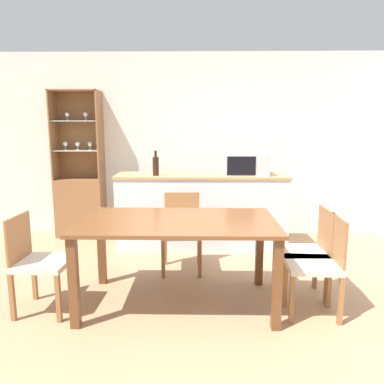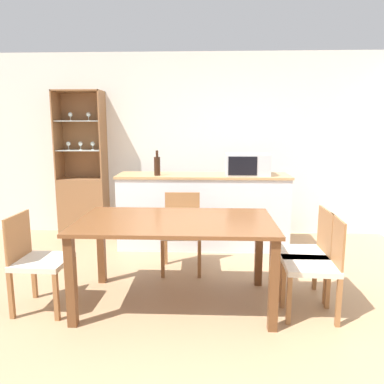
# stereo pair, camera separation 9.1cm
# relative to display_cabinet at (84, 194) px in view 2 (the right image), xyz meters

# --- Properties ---
(ground_plane) EXTENTS (18.00, 18.00, 0.00)m
(ground_plane) POSITION_rel_display_cabinet_xyz_m (1.72, -2.43, -0.59)
(ground_plane) COLOR #A37F5B
(wall_back) EXTENTS (6.80, 0.06, 2.55)m
(wall_back) POSITION_rel_display_cabinet_xyz_m (1.72, 0.20, 0.68)
(wall_back) COLOR silver
(wall_back) RESTS_ON ground_plane
(kitchen_counter) EXTENTS (2.16, 0.55, 0.94)m
(kitchen_counter) POSITION_rel_display_cabinet_xyz_m (1.71, -0.49, -0.12)
(kitchen_counter) COLOR silver
(kitchen_counter) RESTS_ON ground_plane
(display_cabinet) EXTENTS (0.65, 0.36, 2.02)m
(display_cabinet) POSITION_rel_display_cabinet_xyz_m (0.00, 0.00, 0.00)
(display_cabinet) COLOR brown
(display_cabinet) RESTS_ON ground_plane
(dining_table) EXTENTS (1.67, 0.96, 0.76)m
(dining_table) POSITION_rel_display_cabinet_xyz_m (1.49, -2.09, 0.07)
(dining_table) COLOR brown
(dining_table) RESTS_ON ground_plane
(dining_chair_head_far) EXTENTS (0.43, 0.43, 0.83)m
(dining_chair_head_far) POSITION_rel_display_cabinet_xyz_m (1.49, -1.29, -0.16)
(dining_chair_head_far) COLOR beige
(dining_chair_head_far) RESTS_ON ground_plane
(dining_chair_side_right_far) EXTENTS (0.42, 0.42, 0.83)m
(dining_chair_side_right_far) POSITION_rel_display_cabinet_xyz_m (2.65, -1.94, -0.16)
(dining_chair_side_right_far) COLOR beige
(dining_chair_side_right_far) RESTS_ON ground_plane
(dining_chair_side_right_near) EXTENTS (0.44, 0.44, 0.83)m
(dining_chair_side_right_near) POSITION_rel_display_cabinet_xyz_m (2.65, -2.23, -0.16)
(dining_chair_side_right_near) COLOR beige
(dining_chair_side_right_near) RESTS_ON ground_plane
(dining_chair_side_left_near) EXTENTS (0.43, 0.43, 0.83)m
(dining_chair_side_left_near) POSITION_rel_display_cabinet_xyz_m (0.34, -2.23, -0.16)
(dining_chair_side_left_near) COLOR beige
(dining_chair_side_left_near) RESTS_ON ground_plane
(microwave) EXTENTS (0.53, 0.39, 0.26)m
(microwave) POSITION_rel_display_cabinet_xyz_m (2.26, -0.52, 0.49)
(microwave) COLOR #B7BABF
(microwave) RESTS_ON kitchen_counter
(wine_bottle) EXTENTS (0.08, 0.08, 0.31)m
(wine_bottle) POSITION_rel_display_cabinet_xyz_m (1.14, -0.61, 0.48)
(wine_bottle) COLOR black
(wine_bottle) RESTS_ON kitchen_counter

